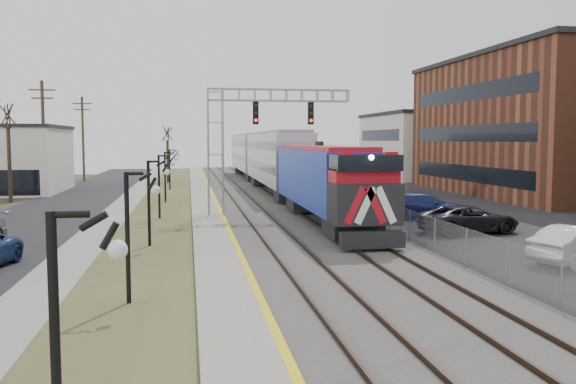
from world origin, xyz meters
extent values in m
cube|color=black|center=(-11.50, 35.00, 0.02)|extent=(7.00, 120.00, 0.04)
cube|color=gray|center=(-7.00, 35.00, 0.04)|extent=(2.00, 120.00, 0.08)
cube|color=#474B28|center=(-4.00, 35.00, 0.03)|extent=(4.00, 120.00, 0.06)
cube|color=gray|center=(-1.00, 35.00, 0.12)|extent=(2.00, 120.00, 0.24)
cube|color=#595651|center=(4.00, 35.00, 0.10)|extent=(8.00, 120.00, 0.20)
cube|color=black|center=(16.00, 35.00, 0.02)|extent=(16.00, 120.00, 0.04)
cube|color=gold|center=(-0.12, 35.00, 0.24)|extent=(0.24, 120.00, 0.01)
cube|color=#2D2119|center=(1.25, 35.00, 0.28)|extent=(0.08, 120.00, 0.15)
cube|color=#2D2119|center=(2.75, 35.00, 0.28)|extent=(0.08, 120.00, 0.15)
cube|color=#2D2119|center=(4.75, 35.00, 0.28)|extent=(0.08, 120.00, 0.15)
cube|color=#2D2119|center=(6.25, 35.00, 0.28)|extent=(0.08, 120.00, 0.15)
cube|color=#122B9A|center=(5.50, 22.94, 2.47)|extent=(3.00, 17.00, 4.25)
cube|color=black|center=(5.50, 14.24, 0.70)|extent=(2.80, 0.50, 0.70)
cube|color=#ABADB6|center=(5.50, 43.24, 3.01)|extent=(3.00, 22.00, 5.33)
cube|color=#ABADB6|center=(5.50, 66.04, 3.01)|extent=(3.00, 22.00, 5.33)
cube|color=gray|center=(-0.50, 28.00, 4.00)|extent=(1.00, 1.00, 8.00)
cube|color=gray|center=(3.50, 28.00, 7.75)|extent=(9.00, 0.80, 0.80)
cube|color=black|center=(2.00, 27.55, 6.60)|extent=(0.35, 0.25, 1.40)
cube|color=black|center=(5.50, 27.55, 6.60)|extent=(0.35, 0.25, 1.40)
cylinder|color=black|center=(-4.00, -2.00, 2.00)|extent=(0.14, 0.14, 4.00)
cylinder|color=black|center=(-4.00, 8.00, 2.00)|extent=(0.14, 0.14, 4.00)
cylinder|color=black|center=(-4.00, 18.00, 2.00)|extent=(0.14, 0.14, 4.00)
cylinder|color=black|center=(-4.00, 28.00, 2.00)|extent=(0.14, 0.14, 4.00)
cylinder|color=black|center=(-4.00, 38.00, 2.00)|extent=(0.14, 0.14, 4.00)
cylinder|color=black|center=(-4.00, 50.00, 2.00)|extent=(0.14, 0.14, 4.00)
cylinder|color=#4C3823|center=(-14.50, 45.00, 5.00)|extent=(0.28, 0.28, 10.00)
cylinder|color=#4C3823|center=(-14.50, 65.00, 5.00)|extent=(0.28, 0.28, 10.00)
cube|color=gray|center=(8.20, 35.00, 0.80)|extent=(0.04, 120.00, 1.60)
cube|color=brown|center=(30.00, 40.00, 6.00)|extent=(16.00, 26.00, 12.00)
cube|color=beige|center=(30.00, 65.00, 4.00)|extent=(16.00, 18.00, 8.00)
cylinder|color=#382D23|center=(-16.00, 40.00, 2.97)|extent=(0.30, 0.30, 5.95)
cylinder|color=#382D23|center=(-4.50, 60.00, 2.45)|extent=(0.30, 0.30, 4.90)
imported|color=black|center=(12.36, 19.37, 0.74)|extent=(5.59, 3.18, 1.47)
imported|color=navy|center=(12.28, 25.30, 0.79)|extent=(5.85, 3.61, 1.58)
imported|color=slate|center=(11.15, 26.17, 0.75)|extent=(4.69, 2.71, 1.50)
imported|color=#0B371B|center=(10.79, 44.59, 0.72)|extent=(4.61, 3.17, 1.44)
camera|label=1|loc=(-2.18, -10.46, 4.95)|focal=38.00mm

